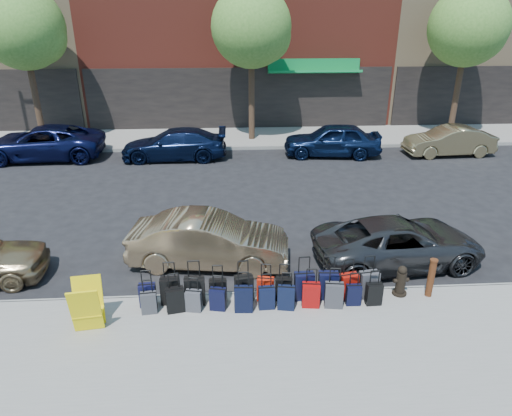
{
  "coord_description": "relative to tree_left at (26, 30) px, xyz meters",
  "views": [
    {
      "loc": [
        -0.68,
        -13.52,
        6.27
      ],
      "look_at": [
        0.05,
        -1.5,
        1.02
      ],
      "focal_mm": 32.0,
      "sensor_mm": 36.0,
      "label": 1
    }
  ],
  "objects": [
    {
      "name": "car_near_1",
      "position": [
        8.59,
        -12.31,
        -4.72
      ],
      "size": [
        4.33,
        1.97,
        1.38
      ],
      "primitive_type": "imported",
      "rotation": [
        0.0,
        0.0,
        1.45
      ],
      "color": "tan",
      "rests_on": "ground"
    },
    {
      "name": "tree_left",
      "position": [
        0.0,
        0.0,
        0.0
      ],
      "size": [
        3.8,
        3.8,
        7.27
      ],
      "color": "black",
      "rests_on": "sidewalk_far"
    },
    {
      "name": "suitcase_back_1",
      "position": [
        7.92,
        -14.59,
        -4.97
      ],
      "size": [
        0.43,
        0.3,
        0.93
      ],
      "rotation": [
        0.0,
        0.0,
        0.2
      ],
      "color": "black",
      "rests_on": "sidewalk_near"
    },
    {
      "name": "ground",
      "position": [
        9.86,
        -9.5,
        -5.41
      ],
      "size": [
        120.0,
        120.0,
        0.0
      ],
      "primitive_type": "plane",
      "color": "black",
      "rests_on": "ground"
    },
    {
      "name": "suitcase_front_7",
      "position": [
        10.81,
        -14.28,
        -4.93
      ],
      "size": [
        0.45,
        0.26,
        1.06
      ],
      "rotation": [
        0.0,
        0.0,
        0.05
      ],
      "color": "black",
      "rests_on": "sidewalk_near"
    },
    {
      "name": "tree_center",
      "position": [
        10.5,
        0.0,
        0.0
      ],
      "size": [
        3.8,
        3.8,
        7.27
      ],
      "color": "black",
      "rests_on": "sidewalk_far"
    },
    {
      "name": "suitcase_front_0",
      "position": [
        7.28,
        -14.35,
        -4.98
      ],
      "size": [
        0.38,
        0.22,
        0.88
      ],
      "rotation": [
        0.0,
        0.0,
        0.06
      ],
      "color": "black",
      "rests_on": "sidewalk_near"
    },
    {
      "name": "car_far_3",
      "position": [
        19.39,
        -2.97,
        -4.74
      ],
      "size": [
        4.11,
        1.59,
        1.34
      ],
      "primitive_type": "imported",
      "rotation": [
        0.0,
        0.0,
        -1.53
      ],
      "color": "#93835A",
      "rests_on": "ground"
    },
    {
      "name": "suitcase_front_5",
      "position": [
        9.92,
        -14.28,
        -4.98
      ],
      "size": [
        0.41,
        0.28,
        0.91
      ],
      "rotation": [
        0.0,
        0.0,
        -0.2
      ],
      "color": "#B31D0B",
      "rests_on": "sidewalk_near"
    },
    {
      "name": "sidewalk_far",
      "position": [
        9.86,
        0.5,
        -5.34
      ],
      "size": [
        60.0,
        4.0,
        0.15
      ],
      "primitive_type": "cube",
      "color": "gray",
      "rests_on": "ground"
    },
    {
      "name": "sidewalk_near",
      "position": [
        9.86,
        -16.0,
        -5.34
      ],
      "size": [
        60.0,
        4.0,
        0.15
      ],
      "primitive_type": "cube",
      "color": "gray",
      "rests_on": "ground"
    },
    {
      "name": "suitcase_back_3",
      "position": [
        8.85,
        -14.57,
        -5.0
      ],
      "size": [
        0.38,
        0.27,
        0.83
      ],
      "rotation": [
        0.0,
        0.0,
        -0.2
      ],
      "color": "black",
      "rests_on": "sidewalk_near"
    },
    {
      "name": "suitcase_back_10",
      "position": [
        12.34,
        -14.59,
        -5.0
      ],
      "size": [
        0.36,
        0.22,
        0.84
      ],
      "rotation": [
        0.0,
        0.0,
        0.04
      ],
      "color": "black",
      "rests_on": "sidewalk_near"
    },
    {
      "name": "suitcase_front_10",
      "position": [
        12.3,
        -14.3,
        -4.94
      ],
      "size": [
        0.46,
        0.3,
        1.04
      ],
      "rotation": [
        0.0,
        0.0,
        0.14
      ],
      "color": "#39393E",
      "rests_on": "sidewalk_near"
    },
    {
      "name": "suitcase_back_9",
      "position": [
        11.88,
        -14.57,
        -5.02
      ],
      "size": [
        0.33,
        0.2,
        0.79
      ],
      "rotation": [
        0.0,
        0.0,
        -0.03
      ],
      "color": "black",
      "rests_on": "sidewalk_near"
    },
    {
      "name": "curb_far",
      "position": [
        9.86,
        -1.52,
        -5.34
      ],
      "size": [
        60.0,
        0.08,
        0.15
      ],
      "primitive_type": "cube",
      "color": "gray",
      "rests_on": "ground"
    },
    {
      "name": "suitcase_front_3",
      "position": [
        8.85,
        -14.3,
        -4.97
      ],
      "size": [
        0.39,
        0.23,
        0.93
      ],
      "rotation": [
        0.0,
        0.0,
        -0.04
      ],
      "color": "black",
      "rests_on": "sidewalk_near"
    },
    {
      "name": "suitcase_back_4",
      "position": [
        9.41,
        -14.66,
        -4.97
      ],
      "size": [
        0.41,
        0.25,
        0.95
      ],
      "rotation": [
        0.0,
        0.0,
        -0.05
      ],
      "color": "black",
      "rests_on": "sidewalk_near"
    },
    {
      "name": "suitcase_front_9",
      "position": [
        11.83,
        -14.31,
        -4.95
      ],
      "size": [
        0.44,
        0.3,
        0.98
      ],
      "rotation": [
        0.0,
        0.0,
        0.2
      ],
      "color": "#951109",
      "rests_on": "sidewalk_near"
    },
    {
      "name": "suitcase_back_2",
      "position": [
        8.32,
        -14.59,
        -5.01
      ],
      "size": [
        0.37,
        0.25,
        0.81
      ],
      "rotation": [
        0.0,
        0.0,
        -0.18
      ],
      "color": "#404045",
      "rests_on": "sidewalk_near"
    },
    {
      "name": "suitcase_front_4",
      "position": [
        9.43,
        -14.25,
        -4.95
      ],
      "size": [
        0.44,
        0.3,
        0.99
      ],
      "rotation": [
        0.0,
        0.0,
        0.18
      ],
      "color": "black",
      "rests_on": "sidewalk_near"
    },
    {
      "name": "bollard",
      "position": [
        13.73,
        -14.35,
        -4.77
      ],
      "size": [
        0.18,
        0.18,
        0.95
      ],
      "color": "#38190C",
      "rests_on": "sidewalk_near"
    },
    {
      "name": "suitcase_front_8",
      "position": [
        11.36,
        -14.3,
        -4.93
      ],
      "size": [
        0.46,
        0.28,
        1.06
      ],
      "rotation": [
        0.0,
        0.0,
        -0.08
      ],
      "color": "black",
      "rests_on": "sidewalk_near"
    },
    {
      "name": "suitcase_front_6",
      "position": [
        10.34,
        -14.29,
        -4.98
      ],
      "size": [
        0.4,
        0.27,
        0.9
      ],
      "rotation": [
        0.0,
        0.0,
        -0.17
      ],
      "color": "black",
      "rests_on": "sidewalk_near"
    },
    {
      "name": "suitcase_front_2",
      "position": [
        8.33,
        -14.33,
        -4.93
      ],
      "size": [
        0.45,
        0.25,
        1.07
      ],
      "rotation": [
        0.0,
        0.0,
        0.01
      ],
      "color": "black",
      "rests_on": "sidewalk_near"
    },
    {
      "name": "car_near_2",
      "position": [
        13.59,
        -12.58,
        -4.79
      ],
      "size": [
        4.69,
        2.57,
        1.24
      ],
      "primitive_type": "imported",
      "rotation": [
        0.0,
        0.0,
        1.69
      ],
      "color": "#353538",
      "rests_on": "ground"
    },
    {
      "name": "suitcase_back_6",
      "position": [
        10.35,
        -14.64,
        -4.98
      ],
      "size": [
        0.4,
        0.27,
        0.89
      ],
      "rotation": [
        0.0,
        0.0,
        -0.16
      ],
      "color": "black",
      "rests_on": "sidewalk_near"
    },
    {
      "name": "curb_near",
      "position": [
        9.86,
        -13.98,
        -5.34
      ],
      "size": [
        60.0,
        0.08,
        0.15
      ],
      "primitive_type": "cube",
      "color": "gray",
      "rests_on": "ground"
    },
    {
      "name": "car_far_0",
      "position": [
        0.75,
        -2.44,
        -4.66
      ],
      "size": [
        5.47,
        2.68,
        1.49
      ],
      "primitive_type": "imported",
      "rotation": [
        0.0,
        0.0,
        -1.53
      ],
      "color": "#0D123A",
      "rests_on": "ground"
    },
    {
      "name": "car_far_2",
      "position": [
        13.93,
        -2.74,
        -4.66
      ],
      "size": [
        4.59,
        2.25,
        1.51
      ],
      "primitive_type": "imported",
      "rotation": [
        0.0,
        0.0,
        -1.68
      ],
      "color": "#0D1B3B",
      "rests_on": "ground"
    },
    {
      "name": "display_rack",
      "position": [
        6.18,
        -15.05,
        -4.73
      ],
      "size": [
        0.68,
        0.73,
        1.07
      ],
      "rotation": [
        0.0,
        0.0,
        0.13
      ],
      "color": "yellow",
      "rests_on": "sidewalk_near"
    },
    {
      "name": "suitcase_back_0",
      "position": [
        7.34,
        -14.61,
        -5.01
      ],
      "size": [
        0.36,
        0.23,
        0.8
      ],
      "rotation": [
        0.0,
        0.0,
        0.11
      ],
      "color": "#37383C",
      "rests_on": "sidewalk_near"
    },
    {
      "name": "car_far_1",
      "position": [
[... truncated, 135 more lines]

